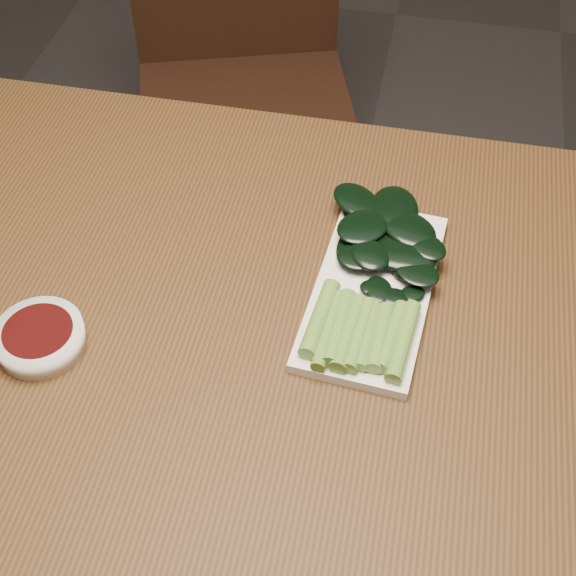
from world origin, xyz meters
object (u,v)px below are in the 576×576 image
(sauce_bowl, at_px, (40,337))
(table, at_px, (267,364))
(gai_lan, at_px, (378,267))
(serving_plate, at_px, (373,290))
(chair_far, at_px, (243,71))

(sauce_bowl, bearing_deg, table, 16.99)
(sauce_bowl, height_order, gai_lan, gai_lan)
(table, relative_size, gai_lan, 4.58)
(serving_plate, xyz_separation_m, gai_lan, (0.00, 0.02, 0.02))
(sauce_bowl, bearing_deg, gai_lan, 25.58)
(chair_far, xyz_separation_m, sauce_bowl, (0.01, -0.94, 0.28))
(chair_far, height_order, sauce_bowl, chair_far)
(chair_far, height_order, serving_plate, chair_far)
(serving_plate, distance_m, gai_lan, 0.03)
(serving_plate, bearing_deg, table, -145.79)
(chair_far, xyz_separation_m, serving_plate, (0.36, -0.79, 0.27))
(sauce_bowl, distance_m, gai_lan, 0.40)
(table, bearing_deg, sauce_bowl, -163.01)
(chair_far, relative_size, sauce_bowl, 8.83)
(table, xyz_separation_m, chair_far, (-0.25, 0.87, -0.19))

